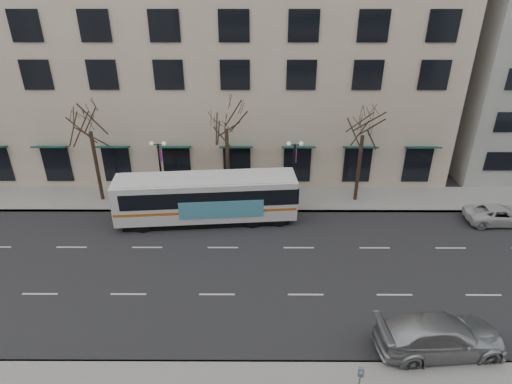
{
  "coord_description": "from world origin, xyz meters",
  "views": [
    {
      "loc": [
        2.27,
        -21.03,
        16.16
      ],
      "look_at": [
        2.18,
        2.55,
        4.0
      ],
      "focal_mm": 30.0,
      "sensor_mm": 36.0,
      "label": 1
    }
  ],
  "objects_px": {
    "silver_car": "(441,336)",
    "tree_far_right": "(364,123)",
    "lamp_post_right": "(294,170)",
    "pay_station": "(361,374)",
    "city_bus": "(207,197)",
    "white_pickup": "(499,215)",
    "tree_far_left": "(88,119)",
    "tree_far_mid": "(226,116)",
    "lamp_post_left": "(161,170)"
  },
  "relations": [
    {
      "from": "lamp_post_left",
      "to": "pay_station",
      "type": "height_order",
      "value": "lamp_post_left"
    },
    {
      "from": "tree_far_mid",
      "to": "city_bus",
      "type": "bearing_deg",
      "value": -113.22
    },
    {
      "from": "silver_car",
      "to": "white_pickup",
      "type": "height_order",
      "value": "silver_car"
    },
    {
      "from": "tree_far_left",
      "to": "silver_car",
      "type": "height_order",
      "value": "tree_far_left"
    },
    {
      "from": "lamp_post_left",
      "to": "lamp_post_right",
      "type": "height_order",
      "value": "same"
    },
    {
      "from": "city_bus",
      "to": "white_pickup",
      "type": "bearing_deg",
      "value": -5.61
    },
    {
      "from": "tree_far_left",
      "to": "tree_far_mid",
      "type": "bearing_deg",
      "value": 0.0
    },
    {
      "from": "tree_far_mid",
      "to": "pay_station",
      "type": "relative_size",
      "value": 7.25
    },
    {
      "from": "lamp_post_right",
      "to": "silver_car",
      "type": "distance_m",
      "value": 15.71
    },
    {
      "from": "pay_station",
      "to": "city_bus",
      "type": "bearing_deg",
      "value": 135.14
    },
    {
      "from": "tree_far_right",
      "to": "pay_station",
      "type": "xyz_separation_m",
      "value": [
        -3.33,
        -17.25,
        -5.42
      ]
    },
    {
      "from": "lamp_post_left",
      "to": "lamp_post_right",
      "type": "relative_size",
      "value": 1.0
    },
    {
      "from": "lamp_post_left",
      "to": "white_pickup",
      "type": "relative_size",
      "value": 1.1
    },
    {
      "from": "tree_far_left",
      "to": "white_pickup",
      "type": "bearing_deg",
      "value": -6.26
    },
    {
      "from": "tree_far_mid",
      "to": "lamp_post_right",
      "type": "height_order",
      "value": "tree_far_mid"
    },
    {
      "from": "white_pickup",
      "to": "pay_station",
      "type": "bearing_deg",
      "value": 136.95
    },
    {
      "from": "lamp_post_left",
      "to": "city_bus",
      "type": "bearing_deg",
      "value": -32.88
    },
    {
      "from": "tree_far_mid",
      "to": "silver_car",
      "type": "distance_m",
      "value": 19.51
    },
    {
      "from": "tree_far_left",
      "to": "pay_station",
      "type": "xyz_separation_m",
      "value": [
        16.67,
        -17.25,
        -5.69
      ]
    },
    {
      "from": "tree_far_mid",
      "to": "pay_station",
      "type": "bearing_deg",
      "value": -68.86
    },
    {
      "from": "tree_far_right",
      "to": "city_bus",
      "type": "relative_size",
      "value": 0.62
    },
    {
      "from": "tree_far_mid",
      "to": "tree_far_right",
      "type": "height_order",
      "value": "tree_far_mid"
    },
    {
      "from": "tree_far_right",
      "to": "lamp_post_left",
      "type": "distance_m",
      "value": 15.4
    },
    {
      "from": "tree_far_right",
      "to": "silver_car",
      "type": "bearing_deg",
      "value": -86.42
    },
    {
      "from": "lamp_post_left",
      "to": "city_bus",
      "type": "height_order",
      "value": "lamp_post_left"
    },
    {
      "from": "silver_car",
      "to": "white_pickup",
      "type": "xyz_separation_m",
      "value": [
        8.72,
        11.75,
        -0.23
      ]
    },
    {
      "from": "tree_far_right",
      "to": "lamp_post_right",
      "type": "distance_m",
      "value": 6.11
    },
    {
      "from": "tree_far_left",
      "to": "tree_far_right",
      "type": "xyz_separation_m",
      "value": [
        20.0,
        0.0,
        -0.28
      ]
    },
    {
      "from": "lamp_post_right",
      "to": "city_bus",
      "type": "height_order",
      "value": "lamp_post_right"
    },
    {
      "from": "tree_far_mid",
      "to": "white_pickup",
      "type": "height_order",
      "value": "tree_far_mid"
    },
    {
      "from": "silver_car",
      "to": "tree_far_right",
      "type": "bearing_deg",
      "value": -1.3
    },
    {
      "from": "tree_far_right",
      "to": "white_pickup",
      "type": "xyz_separation_m",
      "value": [
        9.66,
        -3.25,
        -5.76
      ]
    },
    {
      "from": "tree_far_left",
      "to": "lamp_post_left",
      "type": "height_order",
      "value": "tree_far_left"
    },
    {
      "from": "tree_far_left",
      "to": "tree_far_right",
      "type": "height_order",
      "value": "tree_far_left"
    },
    {
      "from": "tree_far_left",
      "to": "tree_far_mid",
      "type": "xyz_separation_m",
      "value": [
        10.0,
        0.0,
        0.21
      ]
    },
    {
      "from": "white_pickup",
      "to": "pay_station",
      "type": "height_order",
      "value": "pay_station"
    },
    {
      "from": "lamp_post_right",
      "to": "city_bus",
      "type": "distance_m",
      "value": 6.82
    },
    {
      "from": "lamp_post_right",
      "to": "pay_station",
      "type": "distance_m",
      "value": 16.84
    },
    {
      "from": "city_bus",
      "to": "pay_station",
      "type": "xyz_separation_m",
      "value": [
        7.95,
        -14.25,
        -0.89
      ]
    },
    {
      "from": "tree_far_left",
      "to": "pay_station",
      "type": "height_order",
      "value": "tree_far_left"
    },
    {
      "from": "city_bus",
      "to": "lamp_post_right",
      "type": "bearing_deg",
      "value": 15.94
    },
    {
      "from": "tree_far_mid",
      "to": "tree_far_right",
      "type": "relative_size",
      "value": 1.06
    },
    {
      "from": "silver_car",
      "to": "tree_far_mid",
      "type": "bearing_deg",
      "value": 31.22
    },
    {
      "from": "tree_far_right",
      "to": "lamp_post_left",
      "type": "xyz_separation_m",
      "value": [
        -14.99,
        -0.6,
        -3.48
      ]
    },
    {
      "from": "silver_car",
      "to": "lamp_post_right",
      "type": "bearing_deg",
      "value": 17.5
    },
    {
      "from": "lamp_post_right",
      "to": "white_pickup",
      "type": "relative_size",
      "value": 1.1
    },
    {
      "from": "silver_car",
      "to": "white_pickup",
      "type": "bearing_deg",
      "value": -41.46
    },
    {
      "from": "city_bus",
      "to": "silver_car",
      "type": "distance_m",
      "value": 17.16
    },
    {
      "from": "tree_far_right",
      "to": "city_bus",
      "type": "height_order",
      "value": "tree_far_right"
    },
    {
      "from": "lamp_post_right",
      "to": "white_pickup",
      "type": "xyz_separation_m",
      "value": [
        14.65,
        -2.65,
        -2.28
      ]
    }
  ]
}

